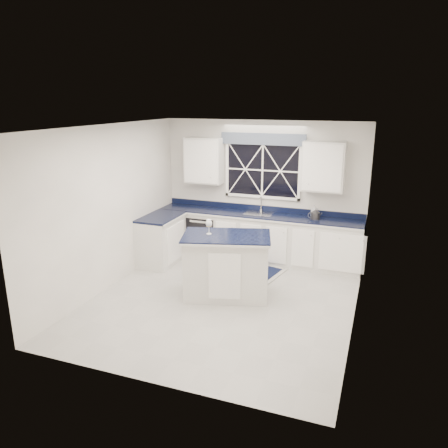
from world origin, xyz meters
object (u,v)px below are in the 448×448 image
at_px(kettle, 315,215).
at_px(wine_glass, 209,224).
at_px(island, 226,265).
at_px(dishwasher, 206,234).
at_px(faucet, 261,204).
at_px(soap_bottle, 314,211).

distance_m(kettle, wine_glass, 2.26).
xyz_separation_m(island, wine_glass, (-0.28, -0.04, 0.67)).
xyz_separation_m(dishwasher, faucet, (1.10, 0.19, 0.69)).
bearing_deg(soap_bottle, wine_glass, -123.96).
height_order(island, soap_bottle, soap_bottle).
distance_m(faucet, soap_bottle, 1.04).
distance_m(wine_glass, soap_bottle, 2.40).
bearing_deg(wine_glass, kettle, 51.71).
relative_size(faucet, island, 0.20).
bearing_deg(dishwasher, island, -58.17).
height_order(dishwasher, faucet, faucet).
height_order(faucet, island, faucet).
bearing_deg(faucet, island, -90.47).
xyz_separation_m(faucet, soap_bottle, (1.04, 0.01, -0.05)).
height_order(faucet, wine_glass, wine_glass).
xyz_separation_m(dishwasher, wine_glass, (0.80, -1.78, 0.78)).
relative_size(faucet, wine_glass, 1.27).
distance_m(dishwasher, wine_glass, 2.10).
bearing_deg(wine_glass, dishwasher, 114.22).
height_order(wine_glass, soap_bottle, wine_glass).
distance_m(dishwasher, kettle, 2.28).
bearing_deg(dishwasher, faucet, 10.02).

